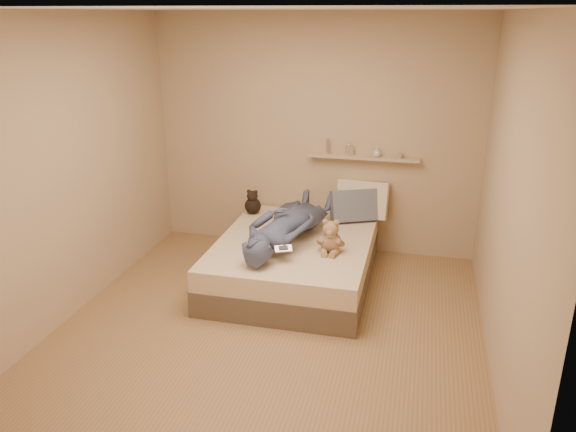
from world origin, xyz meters
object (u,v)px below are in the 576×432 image
(teddy_bear, at_px, (330,239))
(dark_plush, at_px, (253,203))
(person, at_px, (287,223))
(wall_shelf, at_px, (363,158))
(pillow_cream, at_px, (362,199))
(game_console, at_px, (283,249))
(pillow_grey, at_px, (354,206))
(bed, at_px, (295,260))

(teddy_bear, xyz_separation_m, dark_plush, (-1.02, 0.86, -0.02))
(teddy_bear, height_order, person, person)
(person, bearing_deg, wall_shelf, -111.25)
(person, distance_m, wall_shelf, 1.23)
(dark_plush, height_order, person, person)
(teddy_bear, distance_m, pillow_cream, 1.07)
(game_console, relative_size, wall_shelf, 0.14)
(pillow_grey, bearing_deg, game_console, -110.80)
(game_console, bearing_deg, dark_plush, 118.69)
(teddy_bear, relative_size, pillow_grey, 0.67)
(game_console, bearing_deg, pillow_grey, 69.20)
(bed, distance_m, person, 0.42)
(game_console, height_order, dark_plush, dark_plush)
(dark_plush, height_order, pillow_cream, pillow_cream)
(person, bearing_deg, pillow_grey, -115.76)
(pillow_cream, bearing_deg, dark_plush, -171.00)
(pillow_cream, relative_size, wall_shelf, 0.46)
(teddy_bear, bearing_deg, dark_plush, 139.86)
(pillow_grey, relative_size, wall_shelf, 0.42)
(dark_plush, relative_size, person, 0.18)
(bed, bearing_deg, teddy_bear, -29.55)
(game_console, xyz_separation_m, pillow_grey, (0.47, 1.24, 0.03))
(bed, xyz_separation_m, person, (-0.06, -0.05, 0.41))
(pillow_cream, xyz_separation_m, wall_shelf, (-0.02, 0.08, 0.45))
(dark_plush, relative_size, pillow_cream, 0.51)
(bed, bearing_deg, wall_shelf, 58.82)
(teddy_bear, distance_m, dark_plush, 1.34)
(dark_plush, relative_size, wall_shelf, 0.23)
(person, bearing_deg, dark_plush, -38.99)
(bed, relative_size, game_console, 11.28)
(pillow_grey, bearing_deg, dark_plush, -177.46)
(pillow_cream, bearing_deg, bed, -124.42)
(pillow_cream, relative_size, pillow_grey, 1.10)
(person, height_order, wall_shelf, wall_shelf)
(game_console, relative_size, dark_plush, 0.60)
(teddy_bear, xyz_separation_m, pillow_cream, (0.17, 1.05, 0.06))
(teddy_bear, bearing_deg, person, 158.77)
(dark_plush, distance_m, person, 0.89)
(bed, xyz_separation_m, game_console, (0.02, -0.55, 0.36))
(bed, bearing_deg, pillow_cream, 55.58)
(pillow_grey, height_order, person, person)
(wall_shelf, bearing_deg, pillow_grey, -103.93)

